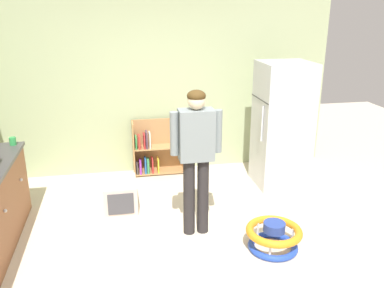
{
  "coord_description": "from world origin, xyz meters",
  "views": [
    {
      "loc": [
        -0.72,
        -3.82,
        2.52
      ],
      "look_at": [
        0.07,
        0.41,
        1.04
      ],
      "focal_mm": 38.24,
      "sensor_mm": 36.0,
      "label": 1
    }
  ],
  "objects_px": {
    "baby_walker": "(274,236)",
    "pet_carrier": "(120,195)",
    "standing_person": "(196,151)",
    "green_cup": "(13,141)",
    "refrigerator": "(282,125)",
    "bookshelf": "(155,150)"
  },
  "relations": [
    {
      "from": "refrigerator",
      "to": "baby_walker",
      "type": "relative_size",
      "value": 2.95
    },
    {
      "from": "bookshelf",
      "to": "green_cup",
      "type": "xyz_separation_m",
      "value": [
        -1.81,
        -0.96,
        0.58
      ]
    },
    {
      "from": "refrigerator",
      "to": "bookshelf",
      "type": "relative_size",
      "value": 2.09
    },
    {
      "from": "baby_walker",
      "to": "pet_carrier",
      "type": "bearing_deg",
      "value": 141.13
    },
    {
      "from": "bookshelf",
      "to": "green_cup",
      "type": "bearing_deg",
      "value": -152.21
    },
    {
      "from": "bookshelf",
      "to": "baby_walker",
      "type": "bearing_deg",
      "value": -66.56
    },
    {
      "from": "refrigerator",
      "to": "standing_person",
      "type": "distance_m",
      "value": 1.86
    },
    {
      "from": "baby_walker",
      "to": "pet_carrier",
      "type": "height_order",
      "value": "pet_carrier"
    },
    {
      "from": "baby_walker",
      "to": "refrigerator",
      "type": "bearing_deg",
      "value": 66.3
    },
    {
      "from": "refrigerator",
      "to": "pet_carrier",
      "type": "xyz_separation_m",
      "value": [
        -2.32,
        -0.35,
        -0.71
      ]
    },
    {
      "from": "baby_walker",
      "to": "standing_person",
      "type": "bearing_deg",
      "value": 146.05
    },
    {
      "from": "bookshelf",
      "to": "baby_walker",
      "type": "xyz_separation_m",
      "value": [
        1.03,
        -2.37,
        -0.21
      ]
    },
    {
      "from": "standing_person",
      "to": "green_cup",
      "type": "distance_m",
      "value": 2.28
    },
    {
      "from": "refrigerator",
      "to": "baby_walker",
      "type": "xyz_separation_m",
      "value": [
        -0.72,
        -1.64,
        -0.73
      ]
    },
    {
      "from": "green_cup",
      "to": "refrigerator",
      "type": "bearing_deg",
      "value": 3.69
    },
    {
      "from": "standing_person",
      "to": "baby_walker",
      "type": "distance_m",
      "value": 1.24
    },
    {
      "from": "bookshelf",
      "to": "refrigerator",
      "type": "bearing_deg",
      "value": -22.6
    },
    {
      "from": "refrigerator",
      "to": "bookshelf",
      "type": "xyz_separation_m",
      "value": [
        -1.75,
        0.73,
        -0.52
      ]
    },
    {
      "from": "refrigerator",
      "to": "bookshelf",
      "type": "bearing_deg",
      "value": 157.4
    },
    {
      "from": "standing_person",
      "to": "green_cup",
      "type": "xyz_separation_m",
      "value": [
        -2.09,
        0.9,
        -0.06
      ]
    },
    {
      "from": "standing_person",
      "to": "baby_walker",
      "type": "height_order",
      "value": "standing_person"
    },
    {
      "from": "bookshelf",
      "to": "pet_carrier",
      "type": "bearing_deg",
      "value": -117.9
    }
  ]
}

